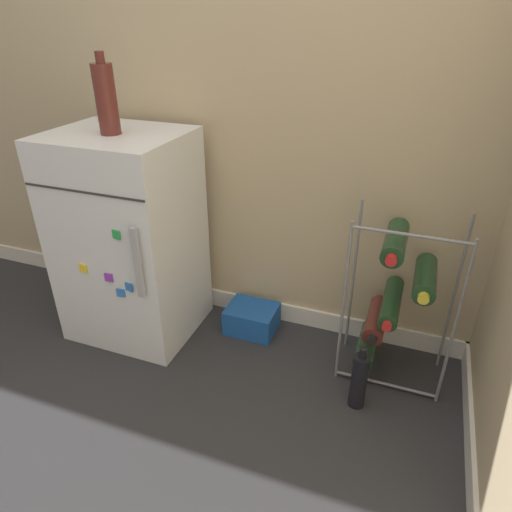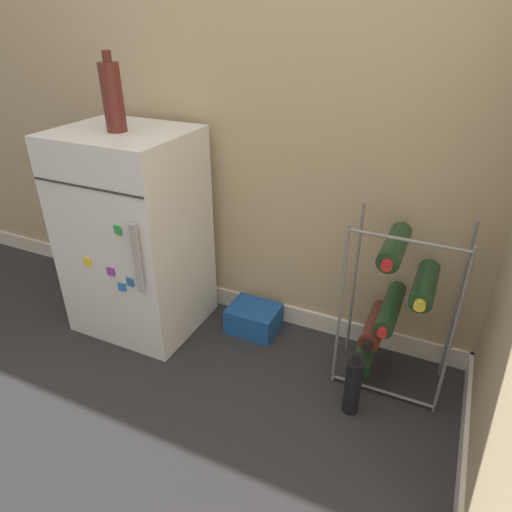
% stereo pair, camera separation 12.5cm
% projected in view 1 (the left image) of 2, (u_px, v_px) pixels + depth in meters
% --- Properties ---
extents(ground_plane, '(14.00, 14.00, 0.00)m').
position_uv_depth(ground_plane, '(201.00, 411.00, 1.72)').
color(ground_plane, '#28282B').
extents(wall_back, '(6.89, 0.07, 2.50)m').
position_uv_depth(wall_back, '(266.00, 39.00, 1.71)').
color(wall_back, tan).
rests_on(wall_back, ground_plane).
extents(mini_fridge, '(0.54, 0.49, 0.91)m').
position_uv_depth(mini_fridge, '(130.00, 238.00, 1.99)').
color(mini_fridge, silver).
rests_on(mini_fridge, ground_plane).
extents(wine_rack, '(0.40, 0.32, 0.70)m').
position_uv_depth(wine_rack, '(391.00, 298.00, 1.75)').
color(wine_rack, slate).
rests_on(wine_rack, ground_plane).
extents(soda_box, '(0.23, 0.18, 0.12)m').
position_uv_depth(soda_box, '(252.00, 319.00, 2.13)').
color(soda_box, '#194C9E').
rests_on(soda_box, ground_plane).
extents(fridge_top_bottle, '(0.08, 0.08, 0.29)m').
position_uv_depth(fridge_top_bottle, '(106.00, 99.00, 1.69)').
color(fridge_top_bottle, '#56231E').
rests_on(fridge_top_bottle, mini_fridge).
extents(loose_bottle_floor, '(0.06, 0.06, 0.27)m').
position_uv_depth(loose_bottle_floor, '(359.00, 380.00, 1.70)').
color(loose_bottle_floor, black).
rests_on(loose_bottle_floor, ground_plane).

